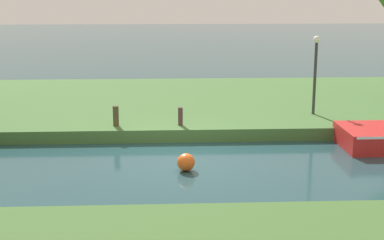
{
  "coord_description": "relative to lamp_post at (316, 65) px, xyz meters",
  "views": [
    {
      "loc": [
        -0.41,
        -14.61,
        4.62
      ],
      "look_at": [
        0.37,
        1.2,
        0.9
      ],
      "focal_mm": 52.76,
      "sensor_mm": 36.0,
      "label": 1
    }
  ],
  "objects": [
    {
      "name": "channel_buoy",
      "position": [
        -4.56,
        -4.76,
        -1.86
      ],
      "size": [
        0.46,
        0.46,
        0.46
      ],
      "primitive_type": "sphere",
      "color": "#E55919",
      "rests_on": "ground_plane"
    },
    {
      "name": "lamp_post",
      "position": [
        0.0,
        0.0,
        0.0
      ],
      "size": [
        0.24,
        0.24,
        2.66
      ],
      "color": "#333338",
      "rests_on": "riverbank_far"
    },
    {
      "name": "ground_plane",
      "position": [
        -4.68,
        -4.04,
        -2.1
      ],
      "size": [
        120.0,
        120.0,
        0.0
      ],
      "primitive_type": "plane",
      "color": "#214349"
    },
    {
      "name": "mooring_post_near",
      "position": [
        -4.6,
        -1.41,
        -1.41
      ],
      "size": [
        0.15,
        0.15,
        0.57
      ],
      "primitive_type": "cylinder",
      "color": "#4B3031",
      "rests_on": "riverbank_far"
    },
    {
      "name": "riverbank_far",
      "position": [
        -4.68,
        2.96,
        -1.9
      ],
      "size": [
        72.0,
        10.0,
        0.4
      ],
      "primitive_type": "cube",
      "color": "#416A33",
      "rests_on": "ground_plane"
    },
    {
      "name": "mooring_post_far",
      "position": [
        -6.62,
        -1.41,
        -1.38
      ],
      "size": [
        0.18,
        0.18,
        0.64
      ],
      "primitive_type": "cylinder",
      "color": "#493D26",
      "rests_on": "riverbank_far"
    }
  ]
}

